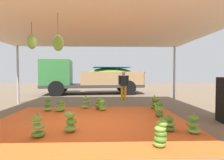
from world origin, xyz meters
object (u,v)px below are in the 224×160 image
banana_bunch_0 (38,127)px  banana_bunch_13 (159,110)px  banana_bunch_10 (155,103)px  banana_bunch_6 (86,103)px  banana_bunch_3 (102,106)px  banana_bunch_4 (160,134)px  banana_bunch_8 (48,105)px  banana_bunch_14 (169,124)px  banana_bunch_1 (157,105)px  banana_bunch_11 (100,104)px  cargo_truck_main (90,77)px  banana_bunch_12 (193,125)px  banana_bunch_7 (61,106)px  worker_0 (124,83)px  banana_bunch_2 (70,122)px

banana_bunch_0 → banana_bunch_13: size_ratio=1.00×
banana_bunch_10 → banana_bunch_6: bearing=177.9°
banana_bunch_0 → banana_bunch_3: (1.36, 2.77, -0.03)m
banana_bunch_4 → banana_bunch_8: 4.72m
banana_bunch_10 → banana_bunch_13: 1.41m
banana_bunch_6 → banana_bunch_14: size_ratio=1.18×
banana_bunch_0 → banana_bunch_8: (-0.73, 2.76, 0.01)m
banana_bunch_4 → banana_bunch_1: bearing=74.4°
banana_bunch_11 → cargo_truck_main: cargo_truck_main is taller
banana_bunch_3 → banana_bunch_12: (2.22, -2.63, 0.01)m
banana_bunch_4 → banana_bunch_14: 1.08m
cargo_truck_main → banana_bunch_1: bearing=-61.4°
banana_bunch_6 → banana_bunch_14: (2.42, -2.91, -0.05)m
banana_bunch_10 → banana_bunch_12: bearing=-88.6°
banana_bunch_11 → cargo_truck_main: bearing=99.4°
banana_bunch_14 → banana_bunch_7: bearing=144.7°
banana_bunch_8 → worker_0: (3.20, 2.90, 0.68)m
banana_bunch_1 → banana_bunch_4: (-0.94, -3.38, 0.03)m
cargo_truck_main → banana_bunch_3: bearing=-80.0°
banana_bunch_1 → banana_bunch_3: banana_bunch_1 is taller
banana_bunch_4 → banana_bunch_10: 3.87m
banana_bunch_14 → banana_bunch_10: bearing=81.2°
worker_0 → banana_bunch_11: bearing=-115.3°
banana_bunch_2 → banana_bunch_4: bearing=-26.3°
banana_bunch_2 → banana_bunch_11: size_ratio=1.09×
banana_bunch_12 → worker_0: 5.68m
banana_bunch_0 → banana_bunch_1: banana_bunch_0 is taller
banana_bunch_12 → banana_bunch_13: size_ratio=0.92×
banana_bunch_8 → banana_bunch_13: size_ratio=1.02×
banana_bunch_14 → banana_bunch_13: bearing=82.4°
banana_bunch_2 → banana_bunch_11: 2.80m
banana_bunch_3 → worker_0: worker_0 is taller
banana_bunch_7 → banana_bunch_11: size_ratio=0.97×
banana_bunch_1 → cargo_truck_main: (-3.19, 5.85, 1.01)m
banana_bunch_0 → worker_0: (2.47, 5.67, 0.69)m
banana_bunch_4 → banana_bunch_6: (-1.91, 3.86, -0.03)m
banana_bunch_0 → banana_bunch_8: 2.86m
banana_bunch_13 → cargo_truck_main: 7.53m
banana_bunch_12 → banana_bunch_8: bearing=148.7°
banana_bunch_3 → banana_bunch_4: size_ratio=0.78×
banana_bunch_4 → banana_bunch_11: (-1.32, 3.69, -0.04)m
banana_bunch_14 → banana_bunch_8: bearing=147.6°
banana_bunch_14 → banana_bunch_11: bearing=123.8°
banana_bunch_6 → banana_bunch_2: bearing=-90.1°
banana_bunch_2 → banana_bunch_7: 2.48m
worker_0 → banana_bunch_12: bearing=-78.6°
banana_bunch_7 → banana_bunch_11: bearing=15.7°
banana_bunch_12 → banana_bunch_4: bearing=-143.8°
banana_bunch_1 → banana_bunch_10: bearing=90.5°
banana_bunch_1 → banana_bunch_6: size_ratio=1.00×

